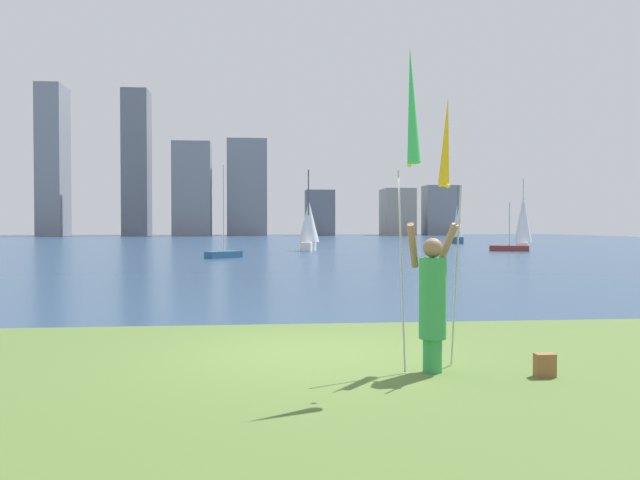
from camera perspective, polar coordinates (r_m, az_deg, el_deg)
The scene contains 17 objects.
ground at distance 60.53m, azimuth -4.93°, elevation -0.52°, with size 120.00×138.00×0.12m.
person at distance 8.45m, azimuth 9.82°, elevation -5.09°, with size 0.70×0.52×1.92m.
kite_flag_left at distance 8.10m, azimuth 8.01°, elevation 11.16°, with size 0.16×0.94×4.07m.
kite_flag_right at distance 9.17m, azimuth 11.01°, elevation 8.01°, with size 0.16×0.86×3.65m.
bag at distance 8.67m, azimuth 19.09°, elevation -10.32°, with size 0.24×0.15×0.29m.
sailboat_0 at distance 51.94m, azimuth 17.37°, elevation 1.45°, with size 1.89×2.65×5.41m.
sailboat_1 at distance 48.77m, azimuth 16.25°, elevation -0.63°, with size 2.73×1.59×3.53m.
sailboat_2 at distance 47.45m, azimuth -0.98°, elevation 1.27°, with size 1.81×3.11×5.90m.
sailboat_6 at distance 37.56m, azimuth -8.43°, elevation -1.13°, with size 2.14×2.07×5.30m.
sailboat_7 at distance 67.55m, azimuth 11.94°, elevation 1.39°, with size 0.98×1.92×5.86m.
skyline_tower_0 at distance 120.51m, azimuth -22.34°, elevation 6.42°, with size 4.09×7.01×25.56m.
skyline_tower_1 at distance 120.19m, azimuth -15.76°, elevation 6.49°, with size 4.45×5.63×25.59m.
skyline_tower_2 at distance 115.06m, azimuth -11.14°, elevation 4.40°, with size 6.51×4.72×16.20m.
skyline_tower_3 at distance 118.63m, azimuth -6.39°, elevation 4.57°, with size 7.06×6.20×17.21m.
skyline_tower_4 at distance 115.43m, azimuth -0.02°, elevation 2.39°, with size 5.06×3.95×8.05m.
skyline_tower_5 at distance 121.38m, azimuth 6.79°, elevation 2.45°, with size 5.47×7.60×8.54m.
skyline_tower_6 at distance 123.15m, azimuth 10.50°, elevation 2.57°, with size 6.11×4.73×9.18m.
Camera 1 is at (-0.83, -9.55, 1.88)m, focal length 36.53 mm.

